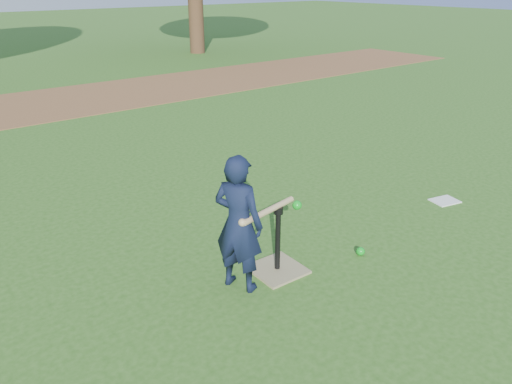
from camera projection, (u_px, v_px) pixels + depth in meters
ground at (295, 248)px, 4.75m from camera, size 80.00×80.00×0.00m
dirt_strip at (45, 104)px, 10.14m from camera, size 24.00×3.00×0.01m
child at (238, 224)px, 3.94m from camera, size 0.42×0.50×1.15m
wiffle_ball_ground at (361, 251)px, 4.61m from camera, size 0.08×0.08×0.08m
clipboard at (445, 201)px, 5.73m from camera, size 0.34×0.29×0.01m
batting_tee at (277, 260)px, 4.34m from camera, size 0.45×0.45×0.61m
swing_action at (272, 210)px, 4.06m from camera, size 0.65×0.16×0.09m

